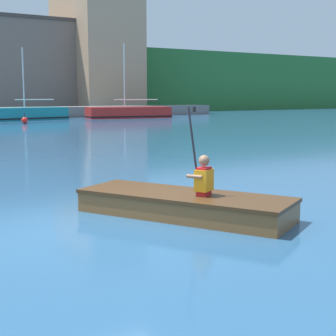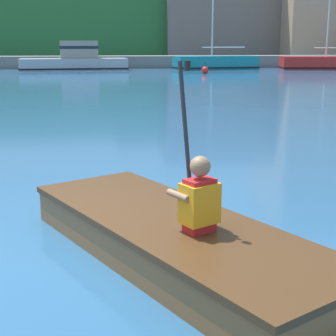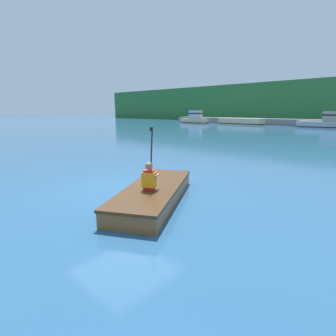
% 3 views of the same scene
% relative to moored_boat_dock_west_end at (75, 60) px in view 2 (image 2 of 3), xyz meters
% --- Properties ---
extents(ground_plane, '(300.00, 300.00, 0.00)m').
position_rel_moored_boat_dock_west_end_xyz_m(ground_plane, '(1.40, -32.83, -0.70)').
color(ground_plane, '#28567F').
extents(shoreline_ridge, '(120.00, 20.00, 7.16)m').
position_rel_moored_boat_dock_west_end_xyz_m(shoreline_ridge, '(1.40, 21.22, 2.88)').
color(shoreline_ridge, '#2D6B33').
rests_on(shoreline_ridge, ground).
extents(waterfront_warehouse_left, '(9.56, 8.27, 7.84)m').
position_rel_moored_boat_dock_west_end_xyz_m(waterfront_warehouse_left, '(7.69, 15.41, 3.24)').
color(waterfront_warehouse_left, gray).
rests_on(waterfront_warehouse_left, ground).
extents(waterfront_office_block_center, '(10.88, 10.94, 9.47)m').
position_rel_moored_boat_dock_west_end_xyz_m(waterfront_office_block_center, '(13.00, 15.41, 4.05)').
color(waterfront_office_block_center, '#75665B').
rests_on(waterfront_office_block_center, ground).
extents(marina_dock, '(54.82, 2.40, 0.90)m').
position_rel_moored_boat_dock_west_end_xyz_m(marina_dock, '(1.40, 3.21, -0.25)').
color(marina_dock, slate).
rests_on(marina_dock, ground).
extents(moored_boat_dock_west_end, '(7.58, 3.14, 2.02)m').
position_rel_moored_boat_dock_west_end_xyz_m(moored_boat_dock_west_end, '(0.00, 0.00, 0.00)').
color(moored_boat_dock_west_end, '#9EA3A8').
rests_on(moored_boat_dock_west_end, ground).
extents(moored_boat_dock_west_inner, '(7.23, 3.16, 6.08)m').
position_rel_moored_boat_dock_west_end_xyz_m(moored_boat_dock_west_inner, '(18.07, -1.30, -0.25)').
color(moored_boat_dock_west_inner, red).
rests_on(moored_boat_dock_west_inner, ground).
extents(moored_boat_dock_center_far, '(6.24, 3.03, 5.45)m').
position_rel_moored_boat_dock_west_end_xyz_m(moored_boat_dock_center_far, '(9.91, -0.35, -0.23)').
color(moored_boat_dock_center_far, '#197A84').
rests_on(moored_boat_dock_center_far, ground).
extents(rowboat_foreground, '(2.69, 3.61, 0.37)m').
position_rel_moored_boat_dock_west_end_xyz_m(rowboat_foreground, '(2.68, -32.89, -0.48)').
color(rowboat_foreground, brown).
rests_on(rowboat_foreground, ground).
extents(person_paddler, '(0.44, 0.44, 1.38)m').
position_rel_moored_boat_dock_west_end_xyz_m(person_paddler, '(2.86, -33.22, -0.03)').
color(person_paddler, red).
rests_on(person_paddler, rowboat_foreground).
extents(channel_buoy, '(0.44, 0.44, 0.72)m').
position_rel_moored_boat_dock_west_end_xyz_m(channel_buoy, '(8.26, -5.05, -0.47)').
color(channel_buoy, red).
rests_on(channel_buoy, ground).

